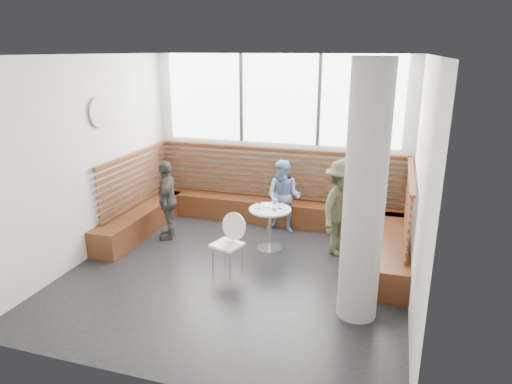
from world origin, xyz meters
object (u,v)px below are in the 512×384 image
(cafe_table, at_px, (270,220))
(child_left, at_px, (167,200))
(child_back, at_px, (284,197))
(concrete_column, at_px, (365,196))
(adult_man, at_px, (341,208))
(cafe_chair, at_px, (229,238))

(cafe_table, bearing_deg, child_left, -178.59)
(cafe_table, height_order, child_back, child_back)
(concrete_column, bearing_deg, adult_man, 104.18)
(concrete_column, distance_m, adult_man, 2.01)
(concrete_column, relative_size, adult_man, 1.99)
(cafe_chair, bearing_deg, child_back, 94.09)
(cafe_table, distance_m, adult_man, 1.20)
(concrete_column, xyz_separation_m, child_left, (-3.49, 1.56, -0.89))
(concrete_column, height_order, cafe_table, concrete_column)
(cafe_chair, xyz_separation_m, child_back, (0.42, 1.77, 0.15))
(child_left, bearing_deg, child_back, 94.76)
(cafe_table, relative_size, cafe_chair, 0.80)
(child_back, height_order, child_left, child_left)
(cafe_chair, height_order, child_left, child_left)
(cafe_table, bearing_deg, child_back, 87.97)
(concrete_column, relative_size, child_left, 2.25)
(concrete_column, distance_m, cafe_chair, 2.37)
(concrete_column, distance_m, cafe_table, 2.52)
(concrete_column, height_order, cafe_chair, concrete_column)
(cafe_chair, xyz_separation_m, child_left, (-1.49, 0.89, 0.18))
(concrete_column, height_order, child_left, concrete_column)
(adult_man, xyz_separation_m, child_back, (-1.12, 0.66, -0.12))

